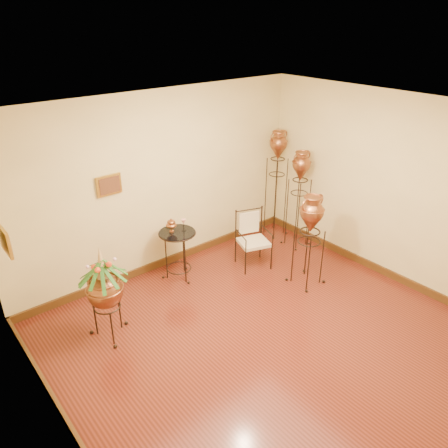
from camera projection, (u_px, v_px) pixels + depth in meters
ground at (274, 343)px, 5.49m from camera, size 5.00×5.00×0.00m
room_shell at (281, 219)px, 4.73m from camera, size 5.02×5.02×2.81m
amphora_tall at (276, 183)px, 7.77m from camera, size 0.39×0.39×1.96m
amphora_mid at (299, 199)px, 7.45m from camera, size 0.49×0.49×1.73m
amphora_short at (309, 240)px, 6.42m from camera, size 0.55×0.55×1.45m
planter_urn at (104, 287)px, 5.31m from camera, size 0.86×0.86×1.31m
armchair at (254, 240)px, 6.97m from camera, size 0.65×0.63×0.93m
side_table at (178, 254)px, 6.68m from camera, size 0.61×0.61×1.00m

